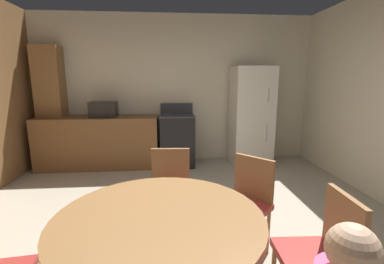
% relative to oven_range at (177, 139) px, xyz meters
% --- Properties ---
extents(ground_plane, '(14.00, 14.00, 0.00)m').
position_rel_oven_range_xyz_m(ground_plane, '(-0.02, -2.51, -0.47)').
color(ground_plane, '#A89E89').
extents(wall_back, '(5.40, 0.12, 2.70)m').
position_rel_oven_range_xyz_m(wall_back, '(-0.02, 0.40, 0.88)').
color(wall_back, beige).
rests_on(wall_back, ground).
extents(kitchen_counter, '(2.07, 0.60, 0.90)m').
position_rel_oven_range_xyz_m(kitchen_counter, '(-1.39, -0.00, -0.02)').
color(kitchen_counter, brown).
rests_on(kitchen_counter, ground).
extents(pantry_column, '(0.44, 0.36, 2.10)m').
position_rel_oven_range_xyz_m(pantry_column, '(-2.20, 0.18, 0.58)').
color(pantry_column, olive).
rests_on(pantry_column, ground).
extents(oven_range, '(0.60, 0.60, 1.10)m').
position_rel_oven_range_xyz_m(oven_range, '(0.00, 0.00, 0.00)').
color(oven_range, black).
rests_on(oven_range, ground).
extents(refrigerator, '(0.68, 0.68, 1.76)m').
position_rel_oven_range_xyz_m(refrigerator, '(1.33, -0.05, 0.41)').
color(refrigerator, silver).
rests_on(refrigerator, ground).
extents(microwave, '(0.44, 0.32, 0.26)m').
position_rel_oven_range_xyz_m(microwave, '(-1.27, -0.00, 0.56)').
color(microwave, black).
rests_on(microwave, kitchen_counter).
extents(dining_table, '(1.24, 1.24, 0.76)m').
position_rel_oven_range_xyz_m(dining_table, '(-0.20, -3.26, 0.14)').
color(dining_table, olive).
rests_on(dining_table, ground).
extents(chair_north, '(0.43, 0.43, 0.87)m').
position_rel_oven_range_xyz_m(chair_north, '(-0.14, -2.25, 0.03)').
color(chair_north, olive).
rests_on(chair_north, ground).
extents(chair_east, '(0.42, 0.42, 0.87)m').
position_rel_oven_range_xyz_m(chair_east, '(0.80, -3.30, 0.03)').
color(chair_east, olive).
rests_on(chair_east, ground).
extents(chair_northeast, '(0.57, 0.57, 0.87)m').
position_rel_oven_range_xyz_m(chair_northeast, '(0.53, -2.57, 0.03)').
color(chair_northeast, olive).
rests_on(chair_northeast, ground).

